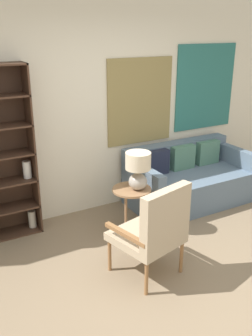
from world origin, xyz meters
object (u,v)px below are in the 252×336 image
armchair (156,228)px  couch (188,180)px  side_table (132,195)px  table_lamp (138,168)px

armchair → couch: armchair is taller
couch → side_table: size_ratio=2.98×
couch → table_lamp: 1.27m
armchair → couch: (1.37, 1.24, -0.24)m
armchair → side_table: 0.89m
armchair → side_table: bearing=74.5°
side_table → table_lamp: 0.34m
couch → table_lamp: (-1.08, -0.43, 0.52)m
couch → side_table: 1.20m
couch → side_table: (-1.13, -0.38, 0.18)m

